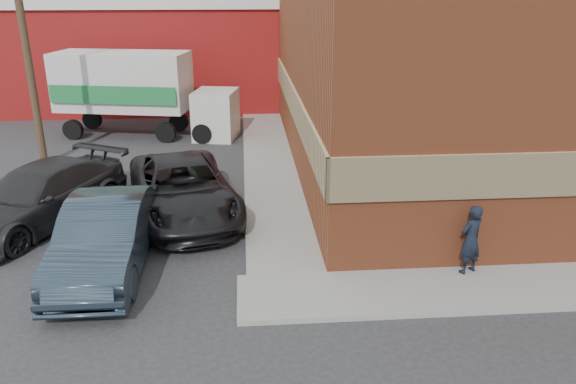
# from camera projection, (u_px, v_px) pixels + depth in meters

# --- Properties ---
(ground) EXTENTS (90.00, 90.00, 0.00)m
(ground) POSITION_uv_depth(u_px,v_px,m) (260.00, 279.00, 12.47)
(ground) COLOR #28282B
(ground) RESTS_ON ground
(brick_building) EXTENTS (14.25, 18.25, 9.36)m
(brick_building) POSITION_uv_depth(u_px,v_px,m) (489.00, 27.00, 19.84)
(brick_building) COLOR brown
(brick_building) RESTS_ON ground
(sidewalk_west) EXTENTS (1.80, 18.00, 0.12)m
(sidewalk_west) POSITION_uv_depth(u_px,v_px,m) (268.00, 157.00, 20.89)
(sidewalk_west) COLOR gray
(sidewalk_west) RESTS_ON ground
(warehouse) EXTENTS (16.30, 8.30, 5.60)m
(warehouse) POSITION_uv_depth(u_px,v_px,m) (133.00, 49.00, 29.69)
(warehouse) COLOR maroon
(warehouse) RESTS_ON ground
(utility_pole) EXTENTS (2.00, 0.26, 9.00)m
(utility_pole) POSITION_uv_depth(u_px,v_px,m) (23.00, 28.00, 18.63)
(utility_pole) COLOR #503B28
(utility_pole) RESTS_ON ground
(man) EXTENTS (0.69, 0.61, 1.60)m
(man) POSITION_uv_depth(u_px,v_px,m) (471.00, 240.00, 12.26)
(man) COLOR black
(man) RESTS_ON sidewalk_south
(sedan) EXTENTS (1.74, 4.94, 1.63)m
(sedan) POSITION_uv_depth(u_px,v_px,m) (105.00, 237.00, 12.64)
(sedan) COLOR #293745
(sedan) RESTS_ON ground
(suv_a) EXTENTS (3.89, 6.13, 1.57)m
(suv_a) POSITION_uv_depth(u_px,v_px,m) (183.00, 189.00, 15.63)
(suv_a) COLOR black
(suv_a) RESTS_ON ground
(suv_b) EXTENTS (4.50, 5.86, 1.58)m
(suv_b) POSITION_uv_depth(u_px,v_px,m) (39.00, 197.00, 15.05)
(suv_b) COLOR #272629
(suv_b) RESTS_ON ground
(box_truck) EXTENTS (7.33, 3.41, 3.49)m
(box_truck) POSITION_uv_depth(u_px,v_px,m) (139.00, 89.00, 23.35)
(box_truck) COLOR silver
(box_truck) RESTS_ON ground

